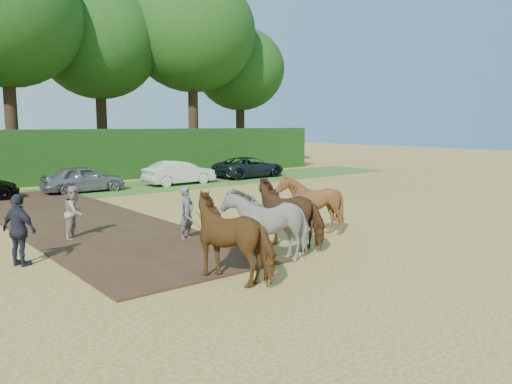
# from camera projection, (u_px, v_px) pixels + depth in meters

# --- Properties ---
(ground) EXTENTS (120.00, 120.00, 0.00)m
(ground) POSITION_uv_depth(u_px,v_px,m) (121.00, 276.00, 10.85)
(ground) COLOR gold
(ground) RESTS_ON ground
(earth_strip) EXTENTS (4.50, 17.00, 0.05)m
(earth_strip) POSITION_uv_depth(u_px,v_px,m) (77.00, 220.00, 17.17)
(earth_strip) COLOR #472D1C
(earth_strip) RESTS_ON ground
(spectator_near) EXTENTS (0.94, 0.95, 1.55)m
(spectator_near) POSITION_uv_depth(u_px,v_px,m) (75.00, 212.00, 14.31)
(spectator_near) COLOR #C2B098
(spectator_near) RESTS_ON ground
(spectator_far) EXTENTS (0.82, 1.08, 1.70)m
(spectator_far) POSITION_uv_depth(u_px,v_px,m) (19.00, 230.00, 11.54)
(spectator_far) COLOR #21222D
(spectator_far) RESTS_ON ground
(plough_team) EXTENTS (6.12, 5.25, 1.84)m
(plough_team) POSITION_uv_depth(u_px,v_px,m) (277.00, 218.00, 12.72)
(plough_team) COLOR #5B3316
(plough_team) RESTS_ON ground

